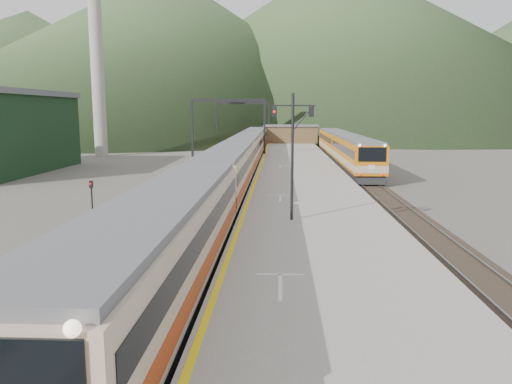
# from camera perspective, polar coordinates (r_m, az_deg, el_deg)

# --- Properties ---
(track_main) EXTENTS (2.60, 200.00, 0.23)m
(track_main) POSITION_cam_1_polar(r_m,az_deg,el_deg) (49.39, -1.65, 1.84)
(track_main) COLOR black
(track_main) RESTS_ON ground
(track_far) EXTENTS (2.60, 200.00, 0.23)m
(track_far) POSITION_cam_1_polar(r_m,az_deg,el_deg) (50.02, -7.37, 1.86)
(track_far) COLOR black
(track_far) RESTS_ON ground
(track_second) EXTENTS (2.60, 200.00, 0.23)m
(track_second) POSITION_cam_1_polar(r_m,az_deg,el_deg) (49.86, 11.65, 1.72)
(track_second) COLOR black
(track_second) RESTS_ON ground
(platform) EXTENTS (8.00, 100.00, 1.00)m
(platform) POSITION_cam_1_polar(r_m,az_deg,el_deg) (47.25, 4.95, 2.00)
(platform) COLOR gray
(platform) RESTS_ON ground
(gantry_near) EXTENTS (9.55, 0.25, 8.00)m
(gantry_near) POSITION_cam_1_polar(r_m,az_deg,el_deg) (64.19, -3.21, 8.47)
(gantry_near) COLOR black
(gantry_near) RESTS_ON ground
(gantry_far) EXTENTS (9.55, 0.25, 8.00)m
(gantry_far) POSITION_cam_1_polar(r_m,az_deg,el_deg) (89.09, -1.53, 8.68)
(gantry_far) COLOR black
(gantry_far) RESTS_ON ground
(smokestack) EXTENTS (1.80, 1.80, 30.00)m
(smokestack) POSITION_cam_1_polar(r_m,az_deg,el_deg) (75.87, -17.78, 15.29)
(smokestack) COLOR #9E998E
(smokestack) RESTS_ON ground
(station_shed) EXTENTS (9.40, 4.40, 3.10)m
(station_shed) POSITION_cam_1_polar(r_m,az_deg,el_deg) (86.95, 3.98, 6.66)
(station_shed) COLOR brown
(station_shed) RESTS_ON platform
(hill_a) EXTENTS (180.00, 180.00, 60.00)m
(hill_a) POSITION_cam_1_polar(r_m,az_deg,el_deg) (204.96, -9.98, 15.68)
(hill_a) COLOR #324424
(hill_a) RESTS_ON ground
(hill_b) EXTENTS (220.00, 220.00, 75.00)m
(hill_b) POSITION_cam_1_polar(r_m,az_deg,el_deg) (242.29, 9.32, 16.46)
(hill_b) COLOR #324424
(hill_b) RESTS_ON ground
(hill_d) EXTENTS (200.00, 200.00, 55.00)m
(hill_d) POSITION_cam_1_polar(r_m,az_deg,el_deg) (278.72, -24.27, 12.76)
(hill_d) COLOR #324424
(hill_d) RESTS_ON ground
(main_train) EXTENTS (2.91, 79.80, 3.55)m
(main_train) POSITION_cam_1_polar(r_m,az_deg,el_deg) (46.33, -1.93, 3.76)
(main_train) COLOR tan
(main_train) RESTS_ON track_main
(second_train) EXTENTS (2.82, 38.45, 3.44)m
(second_train) POSITION_cam_1_polar(r_m,az_deg,el_deg) (62.04, 9.94, 4.96)
(second_train) COLOR #C16E10
(second_train) RESTS_ON track_second
(signal_mast) EXTENTS (2.20, 0.21, 6.27)m
(signal_mast) POSITION_cam_1_polar(r_m,az_deg,el_deg) (24.70, 4.19, 5.60)
(signal_mast) COLOR black
(signal_mast) RESTS_ON platform
(short_signal_a) EXTENTS (0.22, 0.16, 2.27)m
(short_signal_a) POSITION_cam_1_polar(r_m,az_deg,el_deg) (19.73, -14.70, -5.58)
(short_signal_a) COLOR black
(short_signal_a) RESTS_ON ground
(short_signal_b) EXTENTS (0.25, 0.20, 2.27)m
(short_signal_b) POSITION_cam_1_polar(r_m,az_deg,el_deg) (44.80, -5.73, 2.84)
(short_signal_b) COLOR black
(short_signal_b) RESTS_ON ground
(short_signal_c) EXTENTS (0.24, 0.19, 2.27)m
(short_signal_c) POSITION_cam_1_polar(r_m,az_deg,el_deg) (31.70, -18.28, -0.22)
(short_signal_c) COLOR black
(short_signal_c) RESTS_ON ground
(worker) EXTENTS (0.70, 0.58, 1.66)m
(worker) POSITION_cam_1_polar(r_m,az_deg,el_deg) (20.16, -20.05, -7.39)
(worker) COLOR #242932
(worker) RESTS_ON ground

